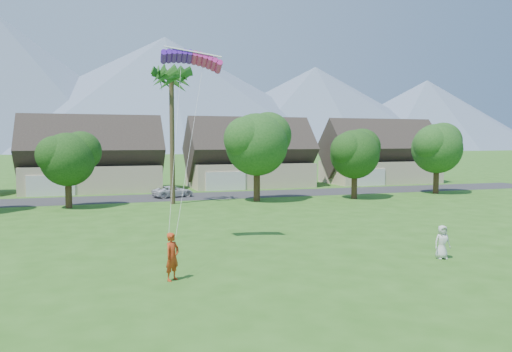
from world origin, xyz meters
name	(u,v)px	position (x,y,z in m)	size (l,w,h in m)	color
ground	(335,289)	(0.00, 0.00, 0.00)	(500.00, 500.00, 0.00)	#2D6019
street	(184,197)	(0.00, 34.00, 0.01)	(90.00, 7.00, 0.01)	#2D2D30
kite_flyer	(172,257)	(-5.90, 3.29, 1.01)	(0.74, 0.48, 2.02)	#BD3715
watcher	(442,242)	(7.39, 2.94, 0.84)	(0.82, 0.53, 1.67)	silver
parked_car	(173,191)	(-1.14, 34.00, 0.59)	(1.95, 4.23, 1.18)	silver
mountain_ridge	(129,97)	(10.40, 260.00, 29.07)	(540.00, 240.00, 70.00)	slate
houses_row	(175,160)	(0.49, 42.99, 3.44)	(72.75, 8.19, 8.86)	beige
tree_row	(183,151)	(-1.14, 27.92, 4.89)	(62.27, 6.67, 8.45)	#47301C
fan_palm	(171,75)	(-2.00, 28.50, 11.80)	(3.00, 3.00, 13.80)	#4C3D26
parafoil_kite	(192,57)	(-3.73, 9.76, 10.35)	(3.37, 1.24, 0.50)	#5118B8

